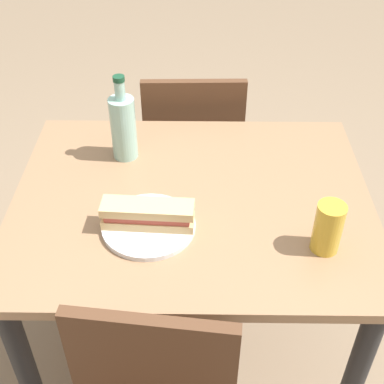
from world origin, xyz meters
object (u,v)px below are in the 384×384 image
(dining_table, at_px, (192,229))
(plate_near, at_px, (149,226))
(knife_near, at_px, (147,209))
(chair_far, at_px, (194,151))
(water_bottle, at_px, (123,126))
(baguette_sandwich_near, at_px, (148,214))
(beer_glass, at_px, (328,228))

(dining_table, xyz_separation_m, plate_near, (-0.12, -0.13, 0.13))
(plate_near, height_order, knife_near, knife_near)
(chair_far, xyz_separation_m, water_bottle, (-0.22, -0.41, 0.37))
(baguette_sandwich_near, bearing_deg, water_bottle, 106.33)
(chair_far, xyz_separation_m, knife_near, (-0.13, -0.68, 0.28))
(plate_near, bearing_deg, chair_far, 80.98)
(beer_glass, bearing_deg, water_bottle, 144.01)
(dining_table, height_order, water_bottle, water_bottle)
(beer_glass, bearing_deg, chair_far, 112.89)
(dining_table, xyz_separation_m, beer_glass, (0.34, -0.20, 0.20))
(dining_table, height_order, baguette_sandwich_near, baguette_sandwich_near)
(knife_near, bearing_deg, chair_far, 79.58)
(knife_near, distance_m, water_bottle, 0.31)
(dining_table, bearing_deg, beer_glass, -30.00)
(knife_near, bearing_deg, plate_near, -81.98)
(water_bottle, bearing_deg, baguette_sandwich_near, -73.67)
(dining_table, height_order, plate_near, plate_near)
(chair_far, bearing_deg, knife_near, -100.42)
(chair_far, distance_m, knife_near, 0.75)
(baguette_sandwich_near, bearing_deg, dining_table, 48.31)
(plate_near, height_order, baguette_sandwich_near, baguette_sandwich_near)
(chair_far, bearing_deg, dining_table, -90.20)
(plate_near, height_order, beer_glass, beer_glass)
(plate_near, relative_size, knife_near, 1.41)
(plate_near, distance_m, knife_near, 0.06)
(chair_far, relative_size, baguette_sandwich_near, 3.52)
(chair_far, relative_size, knife_near, 4.86)
(chair_far, bearing_deg, water_bottle, -118.10)
(plate_near, distance_m, water_bottle, 0.37)
(water_bottle, bearing_deg, chair_far, 61.90)
(knife_near, distance_m, beer_glass, 0.49)
(baguette_sandwich_near, height_order, beer_glass, beer_glass)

